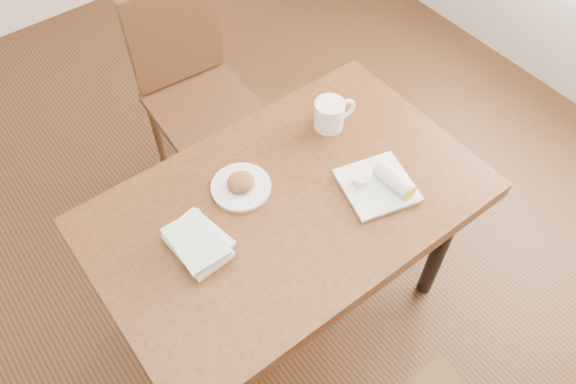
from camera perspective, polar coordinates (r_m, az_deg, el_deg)
ground at (r=2.42m, az=0.00°, el=-11.55°), size 4.00×5.00×0.01m
table at (r=1.84m, az=0.00°, el=-2.54°), size 1.24×0.77×0.75m
chair_far at (r=2.47m, az=-9.70°, el=10.91°), size 0.45×0.45×0.95m
plate_scone at (r=1.79m, az=-4.80°, el=0.68°), size 0.19×0.19×0.06m
coffee_mug at (r=1.95m, az=4.35°, el=7.95°), size 0.16×0.11×0.11m
plate_burrito at (r=1.81m, az=9.55°, el=0.85°), size 0.27×0.27×0.07m
book_stack at (r=1.67m, az=-9.15°, el=-5.07°), size 0.16×0.21×0.05m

